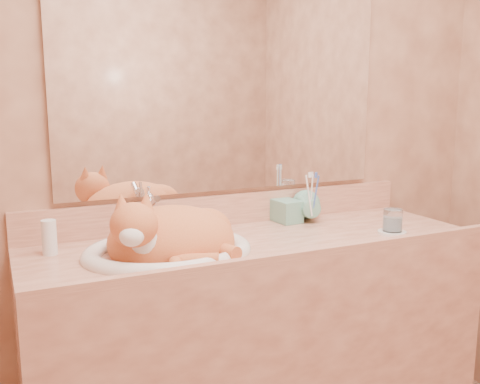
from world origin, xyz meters
name	(u,v)px	position (x,y,z in m)	size (l,w,h in m)	color
wall_back	(226,122)	(0.00, 1.00, 1.25)	(2.40, 0.02, 2.50)	brown
vanity_counter	(258,353)	(0.00, 0.72, 0.42)	(1.60, 0.55, 0.85)	#9D5B46
mirror	(228,85)	(0.00, 0.99, 1.39)	(1.30, 0.02, 0.80)	white
sink_basin	(168,228)	(-0.33, 0.70, 0.93)	(0.54, 0.45, 0.17)	white
faucet	(150,215)	(-0.33, 0.91, 0.94)	(0.04, 0.12, 0.17)	silver
cat	(168,234)	(-0.34, 0.69, 0.92)	(0.41, 0.34, 0.23)	#C2592C
soap_dispenser	(296,200)	(0.23, 0.87, 0.95)	(0.09, 0.09, 0.20)	#67A68F
toothbrush_cup	(312,211)	(0.30, 0.84, 0.91)	(0.12, 0.12, 0.11)	#67A68F
toothbrushes	(313,193)	(0.30, 0.84, 0.98)	(0.03, 0.03, 0.21)	white
saucer	(392,232)	(0.49, 0.60, 0.85)	(0.10, 0.10, 0.01)	silver
water_glass	(393,220)	(0.49, 0.60, 0.90)	(0.07, 0.07, 0.08)	white
lotion_bottle	(49,237)	(-0.68, 0.86, 0.91)	(0.05, 0.05, 0.11)	white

